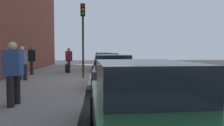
# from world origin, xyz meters

# --- Properties ---
(ground_plane) EXTENTS (56.00, 56.00, 0.00)m
(ground_plane) POSITION_xyz_m (0.00, 0.00, 0.00)
(ground_plane) COLOR black
(sidewalk) EXTENTS (28.00, 4.60, 0.15)m
(sidewalk) POSITION_xyz_m (0.00, -3.30, 0.07)
(sidewalk) COLOR gray
(sidewalk) RESTS_ON ground
(lane_stripe_centre) EXTENTS (28.00, 0.14, 0.01)m
(lane_stripe_centre) POSITION_xyz_m (0.00, 3.20, 0.00)
(lane_stripe_centre) COLOR gold
(lane_stripe_centre) RESTS_ON ground
(snow_bank_curb) EXTENTS (4.71, 0.56, 0.22)m
(snow_bank_curb) POSITION_xyz_m (-0.66, -0.70, 0.11)
(snow_bank_curb) COLOR white
(snow_bank_curb) RESTS_ON ground
(parked_car_red) EXTENTS (4.38, 2.00, 1.51)m
(parked_car_red) POSITION_xyz_m (-12.38, 0.15, 0.76)
(parked_car_red) COLOR black
(parked_car_red) RESTS_ON ground
(parked_car_white) EXTENTS (4.68, 1.91, 1.51)m
(parked_car_white) POSITION_xyz_m (-6.28, 0.29, 0.76)
(parked_car_white) COLOR black
(parked_car_white) RESTS_ON ground
(parked_car_charcoal) EXTENTS (4.64, 2.03, 1.51)m
(parked_car_charcoal) POSITION_xyz_m (0.70, 0.20, 0.76)
(parked_car_charcoal) COLOR black
(parked_car_charcoal) RESTS_ON ground
(parked_car_green) EXTENTS (4.47, 2.01, 1.51)m
(parked_car_green) POSITION_xyz_m (7.40, 0.25, 0.76)
(parked_car_green) COLOR black
(parked_car_green) RESTS_ON ground
(pedestrian_black_coat) EXTENTS (0.59, 0.56, 1.84)m
(pedestrian_black_coat) POSITION_xyz_m (-3.61, -4.85, 1.13)
(pedestrian_black_coat) COLOR black
(pedestrian_black_coat) RESTS_ON sidewalk
(pedestrian_blue_coat) EXTENTS (0.60, 0.51, 1.82)m
(pedestrian_blue_coat) POSITION_xyz_m (4.76, -2.95, 1.12)
(pedestrian_blue_coat) COLOR black
(pedestrian_blue_coat) RESTS_ON sidewalk
(pedestrian_grey_coat) EXTENTS (0.57, 0.53, 1.80)m
(pedestrian_grey_coat) POSITION_xyz_m (-0.78, -4.52, 1.11)
(pedestrian_grey_coat) COLOR black
(pedestrian_grey_coat) RESTS_ON sidewalk
(pedestrian_burgundy_coat) EXTENTS (0.58, 0.51, 1.76)m
(pedestrian_burgundy_coat) POSITION_xyz_m (-4.46, -2.52, 1.09)
(pedestrian_burgundy_coat) COLOR black
(pedestrian_burgundy_coat) RESTS_ON sidewalk
(traffic_light_pole) EXTENTS (0.35, 0.26, 4.25)m
(traffic_light_pole) POSITION_xyz_m (-1.65, -1.35, 3.03)
(traffic_light_pole) COLOR #2D2D19
(traffic_light_pole) RESTS_ON sidewalk
(rolling_suitcase) EXTENTS (0.34, 0.22, 0.95)m
(rolling_suitcase) POSITION_xyz_m (-4.82, -2.72, 0.45)
(rolling_suitcase) COLOR #471E19
(rolling_suitcase) RESTS_ON sidewalk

